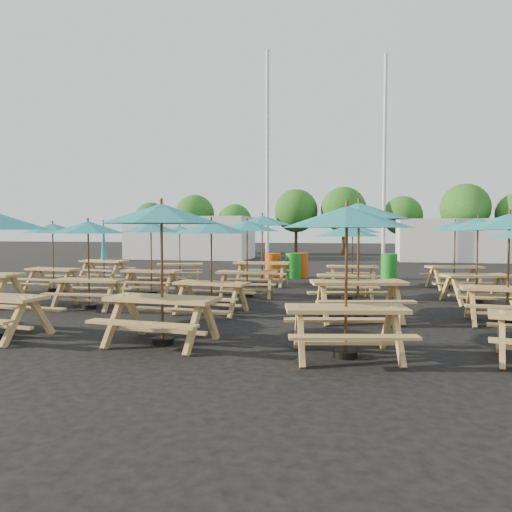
% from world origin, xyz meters
% --- Properties ---
extents(ground, '(120.00, 120.00, 0.00)m').
position_xyz_m(ground, '(0.00, 0.00, 0.00)').
color(ground, black).
rests_on(ground, ground).
extents(picnic_unit_2, '(2.00, 2.00, 2.15)m').
position_xyz_m(picnic_unit_2, '(-6.20, 0.03, 1.85)').
color(picnic_unit_2, '#A9874B').
rests_on(picnic_unit_2, ground).
extents(picnic_unit_3, '(2.02, 1.82, 2.31)m').
position_xyz_m(picnic_unit_3, '(-6.28, 3.33, 0.95)').
color(picnic_unit_3, '#A9874B').
rests_on(picnic_unit_3, ground).
extents(picnic_unit_5, '(1.92, 1.92, 2.16)m').
position_xyz_m(picnic_unit_5, '(-3.24, -2.89, 1.85)').
color(picnic_unit_5, '#A9874B').
rests_on(picnic_unit_5, ground).
extents(picnic_unit_6, '(1.87, 1.87, 2.18)m').
position_xyz_m(picnic_unit_6, '(-2.85, -0.08, 1.87)').
color(picnic_unit_6, '#A9874B').
rests_on(picnic_unit_6, ground).
extents(picnic_unit_7, '(2.24, 2.24, 2.10)m').
position_xyz_m(picnic_unit_7, '(-3.21, 3.23, 1.80)').
color(picnic_unit_7, '#A9874B').
rests_on(picnic_unit_7, ground).
extents(picnic_unit_8, '(2.20, 2.20, 2.39)m').
position_xyz_m(picnic_unit_8, '(0.00, -6.09, 2.05)').
color(picnic_unit_8, '#A9874B').
rests_on(picnic_unit_8, ground).
extents(picnic_unit_9, '(2.03, 2.03, 2.17)m').
position_xyz_m(picnic_unit_9, '(-0.11, -2.92, 1.86)').
color(picnic_unit_9, '#A9874B').
rests_on(picnic_unit_9, ground).
extents(picnic_unit_10, '(2.06, 2.06, 2.21)m').
position_xyz_m(picnic_unit_10, '(0.07, -0.03, 1.90)').
color(picnic_unit_10, '#A9874B').
rests_on(picnic_unit_10, ground).
extents(picnic_unit_11, '(2.11, 2.11, 2.45)m').
position_xyz_m(picnic_unit_11, '(-0.09, 2.94, 2.10)').
color(picnic_unit_11, '#A9874B').
rests_on(picnic_unit_11, ground).
extents(picnic_unit_12, '(2.30, 2.30, 2.30)m').
position_xyz_m(picnic_unit_12, '(3.05, -6.34, 1.97)').
color(picnic_unit_12, '#A9874B').
rests_on(picnic_unit_12, ground).
extents(picnic_unit_13, '(2.56, 2.56, 2.52)m').
position_xyz_m(picnic_unit_13, '(3.21, -3.12, 2.16)').
color(picnic_unit_13, '#A9874B').
rests_on(picnic_unit_13, ground).
extents(picnic_unit_14, '(1.97, 1.97, 2.06)m').
position_xyz_m(picnic_unit_14, '(2.87, 0.06, 1.76)').
color(picnic_unit_14, '#A9874B').
rests_on(picnic_unit_14, ground).
extents(picnic_unit_15, '(2.03, 2.03, 2.15)m').
position_xyz_m(picnic_unit_15, '(2.97, 3.15, 1.85)').
color(picnic_unit_15, '#A9874B').
rests_on(picnic_unit_15, ground).
extents(picnic_unit_17, '(2.04, 2.04, 2.28)m').
position_xyz_m(picnic_unit_17, '(6.19, -2.98, 1.95)').
color(picnic_unit_17, '#A9874B').
rests_on(picnic_unit_17, ground).
extents(picnic_unit_18, '(2.38, 2.38, 2.26)m').
position_xyz_m(picnic_unit_18, '(6.24, 0.08, 1.94)').
color(picnic_unit_18, '#A9874B').
rests_on(picnic_unit_18, ground).
extents(picnic_unit_19, '(2.29, 2.29, 2.22)m').
position_xyz_m(picnic_unit_19, '(6.25, 3.35, 1.91)').
color(picnic_unit_19, '#A9874B').
rests_on(picnic_unit_19, ground).
extents(waste_bin_0, '(0.62, 0.62, 1.00)m').
position_xyz_m(waste_bin_0, '(-0.19, 5.62, 0.50)').
color(waste_bin_0, '#CD4C0C').
rests_on(waste_bin_0, ground).
extents(waste_bin_1, '(0.62, 0.62, 1.00)m').
position_xyz_m(waste_bin_1, '(0.62, 5.74, 0.50)').
color(waste_bin_1, '#198D22').
rests_on(waste_bin_1, ground).
extents(waste_bin_2, '(0.62, 0.62, 1.00)m').
position_xyz_m(waste_bin_2, '(0.85, 6.13, 0.50)').
color(waste_bin_2, '#CD4C0C').
rests_on(waste_bin_2, ground).
extents(waste_bin_3, '(0.62, 0.62, 1.00)m').
position_xyz_m(waste_bin_3, '(4.32, 6.11, 0.50)').
color(waste_bin_3, '#198D22').
rests_on(waste_bin_3, ground).
extents(mast_0, '(0.20, 0.20, 12.00)m').
position_xyz_m(mast_0, '(-2.00, 14.00, 6.00)').
color(mast_0, silver).
rests_on(mast_0, ground).
extents(mast_1, '(0.20, 0.20, 12.00)m').
position_xyz_m(mast_1, '(4.50, 16.00, 6.00)').
color(mast_1, silver).
rests_on(mast_1, ground).
extents(event_tent_0, '(8.00, 4.00, 2.80)m').
position_xyz_m(event_tent_0, '(-8.00, 18.00, 1.40)').
color(event_tent_0, silver).
rests_on(event_tent_0, ground).
extents(event_tent_1, '(7.00, 4.00, 2.60)m').
position_xyz_m(event_tent_1, '(9.00, 19.00, 1.30)').
color(event_tent_1, silver).
rests_on(event_tent_1, ground).
extents(tree_0, '(2.80, 2.80, 4.24)m').
position_xyz_m(tree_0, '(-14.07, 25.25, 2.83)').
color(tree_0, '#382314').
rests_on(tree_0, ground).
extents(tree_1, '(3.11, 3.11, 4.72)m').
position_xyz_m(tree_1, '(-9.74, 23.90, 3.15)').
color(tree_1, '#382314').
rests_on(tree_1, ground).
extents(tree_2, '(2.59, 2.59, 3.93)m').
position_xyz_m(tree_2, '(-6.39, 23.65, 2.62)').
color(tree_2, '#382314').
rests_on(tree_2, ground).
extents(tree_3, '(3.36, 3.36, 5.09)m').
position_xyz_m(tree_3, '(-1.75, 24.72, 3.41)').
color(tree_3, '#382314').
rests_on(tree_3, ground).
extents(tree_4, '(3.41, 3.41, 5.17)m').
position_xyz_m(tree_4, '(1.90, 24.26, 3.46)').
color(tree_4, '#382314').
rests_on(tree_4, ground).
extents(tree_5, '(2.94, 2.94, 4.45)m').
position_xyz_m(tree_5, '(6.22, 24.67, 2.97)').
color(tree_5, '#382314').
rests_on(tree_5, ground).
extents(tree_6, '(3.38, 3.38, 5.13)m').
position_xyz_m(tree_6, '(10.23, 22.90, 3.43)').
color(tree_6, '#382314').
rests_on(tree_6, ground).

